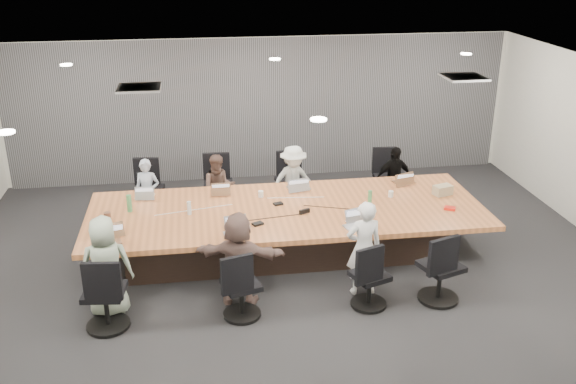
{
  "coord_description": "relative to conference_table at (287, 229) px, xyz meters",
  "views": [
    {
      "loc": [
        -1.32,
        -8.34,
        4.62
      ],
      "look_at": [
        0.0,
        0.4,
        1.05
      ],
      "focal_mm": 40.0,
      "sensor_mm": 36.0,
      "label": 1
    }
  ],
  "objects": [
    {
      "name": "chair_5",
      "position": [
        -0.85,
        -1.7,
        -0.02
      ],
      "size": [
        0.64,
        0.64,
        0.77
      ],
      "primitive_type": null,
      "rotation": [
        0.0,
        0.0,
        0.28
      ],
      "color": "black",
      "rests_on": "ground"
    },
    {
      "name": "bottle_clear",
      "position": [
        -1.47,
        -0.0,
        0.44
      ],
      "size": [
        0.07,
        0.07,
        0.2
      ],
      "primitive_type": "cylinder",
      "rotation": [
        0.0,
        0.0,
        0.14
      ],
      "color": "silver",
      "rests_on": "conference_table"
    },
    {
      "name": "curtain",
      "position": [
        0.0,
        3.42,
        1.0
      ],
      "size": [
        9.8,
        0.04,
        2.8
      ],
      "primitive_type": "cube",
      "color": "slate",
      "rests_on": "ground"
    },
    {
      "name": "person_3",
      "position": [
        2.11,
        1.35,
        0.19
      ],
      "size": [
        0.73,
        0.4,
        1.19
      ],
      "primitive_type": "imported",
      "rotation": [
        0.0,
        0.0,
        6.45
      ],
      "color": "black",
      "rests_on": "ground"
    },
    {
      "name": "laptop_6",
      "position": [
        0.85,
        -0.8,
        0.35
      ],
      "size": [
        0.32,
        0.26,
        0.02
      ],
      "primitive_type": "cube",
      "rotation": [
        0.0,
        0.0,
        0.25
      ],
      "color": "#B2B2B7",
      "rests_on": "conference_table"
    },
    {
      "name": "conference_table",
      "position": [
        0.0,
        0.0,
        0.0
      ],
      "size": [
        6.0,
        2.2,
        0.74
      ],
      "color": "#30221B",
      "rests_on": "ground"
    },
    {
      "name": "chair_4",
      "position": [
        -2.54,
        -1.7,
        0.02
      ],
      "size": [
        0.64,
        0.64,
        0.85
      ],
      "primitive_type": null,
      "rotation": [
        0.0,
        0.0,
        -0.12
      ],
      "color": "black",
      "rests_on": "ground"
    },
    {
      "name": "person_4",
      "position": [
        -2.54,
        -1.35,
        0.28
      ],
      "size": [
        0.69,
        0.47,
        1.36
      ],
      "primitive_type": "imported",
      "rotation": [
        0.0,
        0.0,
        3.2
      ],
      "color": "#9CAE97",
      "rests_on": "ground"
    },
    {
      "name": "laptop_4",
      "position": [
        -2.54,
        -0.8,
        0.35
      ],
      "size": [
        0.33,
        0.27,
        0.02
      ],
      "primitive_type": "cube",
      "rotation": [
        0.0,
        0.0,
        0.26
      ],
      "color": "#8C6647",
      "rests_on": "conference_table"
    },
    {
      "name": "person_2",
      "position": [
        0.31,
        1.35,
        0.24
      ],
      "size": [
        0.92,
        0.66,
        1.29
      ],
      "primitive_type": "imported",
      "rotation": [
        0.0,
        0.0,
        6.52
      ],
      "color": "silver",
      "rests_on": "ground"
    },
    {
      "name": "chair_6",
      "position": [
        0.85,
        -1.7,
        -0.03
      ],
      "size": [
        0.65,
        0.65,
        0.75
      ],
      "primitive_type": null,
      "rotation": [
        0.0,
        0.0,
        0.34
      ],
      "color": "black",
      "rests_on": "ground"
    },
    {
      "name": "chair_1",
      "position": [
        -0.97,
        1.7,
        0.04
      ],
      "size": [
        0.62,
        0.62,
        0.88
      ],
      "primitive_type": null,
      "rotation": [
        0.0,
        0.0,
        3.1
      ],
      "color": "black",
      "rests_on": "ground"
    },
    {
      "name": "person_5",
      "position": [
        -0.85,
        -1.35,
        0.25
      ],
      "size": [
        1.27,
        0.67,
        1.3
      ],
      "primitive_type": "imported",
      "rotation": [
        0.0,
        0.0,
        2.89
      ],
      "color": "#72564F",
      "rests_on": "ground"
    },
    {
      "name": "snack_packet",
      "position": [
        2.44,
        -0.41,
        0.36
      ],
      "size": [
        0.2,
        0.18,
        0.04
      ],
      "primitive_type": "cube",
      "rotation": [
        0.0,
        0.0,
        -0.5
      ],
      "color": "red",
      "rests_on": "conference_table"
    },
    {
      "name": "person_1",
      "position": [
        -0.97,
        1.35,
        0.19
      ],
      "size": [
        0.6,
        0.47,
        1.19
      ],
      "primitive_type": "imported",
      "rotation": [
        0.0,
        0.0,
        6.32
      ],
      "color": "brown",
      "rests_on": "ground"
    },
    {
      "name": "person_0",
      "position": [
        -2.16,
        1.35,
        0.18
      ],
      "size": [
        0.47,
        0.36,
        1.17
      ],
      "primitive_type": "imported",
      "rotation": [
        0.0,
        0.0,
        6.07
      ],
      "color": "#9FADC0",
      "rests_on": "ground"
    },
    {
      "name": "laptop_0",
      "position": [
        -2.16,
        0.8,
        0.35
      ],
      "size": [
        0.31,
        0.23,
        0.02
      ],
      "primitive_type": "cube",
      "rotation": [
        0.0,
        0.0,
        3.07
      ],
      "color": "#B2B2B7",
      "rests_on": "conference_table"
    },
    {
      "name": "wall_back",
      "position": [
        0.0,
        3.5,
        1.0
      ],
      "size": [
        10.0,
        0.0,
        2.8
      ],
      "primitive_type": "cube",
      "rotation": [
        1.57,
        0.0,
        0.0
      ],
      "color": "beige",
      "rests_on": "ground"
    },
    {
      "name": "mic_right",
      "position": [
        -0.11,
        0.17,
        0.35
      ],
      "size": [
        0.16,
        0.13,
        0.03
      ],
      "primitive_type": "cube",
      "rotation": [
        0.0,
        0.0,
        0.29
      ],
      "color": "black",
      "rests_on": "conference_table"
    },
    {
      "name": "laptop_1",
      "position": [
        -0.97,
        0.8,
        0.35
      ],
      "size": [
        0.31,
        0.22,
        0.02
      ],
      "primitive_type": "cube",
      "rotation": [
        0.0,
        0.0,
        3.13
      ],
      "color": "#8C6647",
      "rests_on": "conference_table"
    },
    {
      "name": "mug_brown",
      "position": [
        -2.65,
        -0.03,
        0.4
      ],
      "size": [
        0.11,
        0.11,
        0.12
      ],
      "primitive_type": "cylinder",
      "rotation": [
        0.0,
        0.0,
        0.11
      ],
      "color": "brown",
      "rests_on": "conference_table"
    },
    {
      "name": "canvas_bag",
      "position": [
        2.54,
        0.18,
        0.42
      ],
      "size": [
        0.33,
        0.25,
        0.16
      ],
      "primitive_type": "cube",
      "rotation": [
        0.0,
        0.0,
        0.29
      ],
      "color": "tan",
      "rests_on": "conference_table"
    },
    {
      "name": "bottle_green_right",
      "position": [
        1.29,
        -0.02,
        0.45
      ],
      "size": [
        0.08,
        0.08,
        0.22
      ],
      "primitive_type": "cylinder",
      "rotation": [
        0.0,
        0.0,
        0.39
      ],
      "color": "#449054",
      "rests_on": "conference_table"
    },
    {
      "name": "chair_2",
      "position": [
        0.31,
        1.7,
        0.02
      ],
      "size": [
        0.6,
        0.6,
        0.85
      ],
      "primitive_type": null,
      "rotation": [
        0.0,
        0.0,
        3.19
      ],
      "color": "black",
      "rests_on": "ground"
    },
    {
      "name": "bottle_green_left",
      "position": [
        -2.35,
        0.24,
        0.47
      ],
      "size": [
        0.09,
        0.09,
        0.26
      ],
      "primitive_type": "cylinder",
      "rotation": [
        0.0,
        0.0,
        0.33
      ],
      "color": "#449054",
      "rests_on": "conference_table"
    },
    {
      "name": "ceiling",
      "position": [
        0.0,
        -0.5,
        2.4
      ],
      "size": [
        10.0,
        8.0,
        0.0
      ],
      "primitive_type": "cube",
      "color": "white",
      "rests_on": "wall_back"
    },
    {
      "name": "floor",
      "position": [
        0.0,
        -0.5,
        -0.4
      ],
      "size": [
        10.0,
        8.0,
        0.0
      ],
      "primitive_type": "cube",
      "color": "#262628",
      "rests_on": "ground"
    },
    {
      "name": "laptop_2",
      "position": [
        0.31,
        0.8,
        0.35
      ],
      "size": [
        0.39,
        0.3,
        0.02
      ],
      "primitive_type": "cube",
      "rotation": [
        0.0,
        0.0,
        3.29
      ],
      "color": "#B2B2B7",
      "rests_on": "conference_table"
    },
    {
      "name": "cup_white_near",
      "position": [
        1.7,
        0.21,
        0.39
      ],
      "size": [
        0.1,
        0.1,
        0.1
      ],
      "primitive_type": "cylinder",
      "rotation": [
        0.0,
        0.0,
        0.39
      ],
      "color": "white",
      "rests_on": "conference_table"
    },
    {
      "name": "laptop_5",
      "position": [
        -0.85,
        -0.8,
        0.35
      ],
      "size": [
        0.34,
        0.25,
        0.02
      ],
      "primitive_type": "cube",
      "rotation": [
        0.0,
        0.0,
        0.1
      ],
      "color": "#B2B2B7",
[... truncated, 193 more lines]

